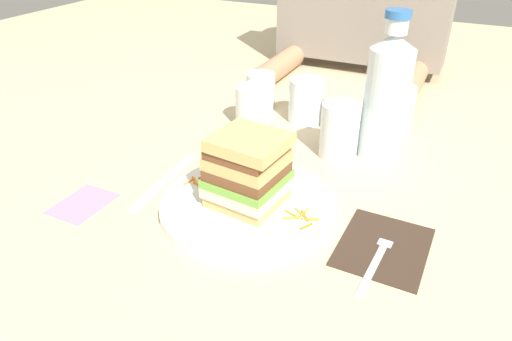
{
  "coord_description": "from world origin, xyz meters",
  "views": [
    {
      "loc": [
        0.28,
        -0.57,
        0.42
      ],
      "look_at": [
        0.01,
        0.0,
        0.05
      ],
      "focal_mm": 32.69,
      "sensor_mm": 36.0,
      "label": 1
    }
  ],
  "objects_px": {
    "juice_glass": "(339,134)",
    "main_plate": "(248,205)",
    "empty_tumbler_2": "(306,101)",
    "empty_tumbler_3": "(261,90)",
    "empty_tumbler_0": "(397,110)",
    "napkin_pink": "(83,203)",
    "sandwich": "(248,170)",
    "empty_tumbler_1": "(253,106)",
    "water_bottle": "(386,95)",
    "knife": "(162,183)",
    "napkin_dark": "(384,246)",
    "fork": "(379,254)"
  },
  "relations": [
    {
      "from": "napkin_pink",
      "to": "main_plate",
      "type": "bearing_deg",
      "value": 23.03
    },
    {
      "from": "knife",
      "to": "water_bottle",
      "type": "height_order",
      "value": "water_bottle"
    },
    {
      "from": "main_plate",
      "to": "empty_tumbler_3",
      "type": "bearing_deg",
      "value": 112.35
    },
    {
      "from": "main_plate",
      "to": "empty_tumbler_0",
      "type": "relative_size",
      "value": 2.79
    },
    {
      "from": "empty_tumbler_3",
      "to": "juice_glass",
      "type": "bearing_deg",
      "value": -33.86
    },
    {
      "from": "sandwich",
      "to": "empty_tumbler_3",
      "type": "relative_size",
      "value": 1.5
    },
    {
      "from": "sandwich",
      "to": "juice_glass",
      "type": "relative_size",
      "value": 1.15
    },
    {
      "from": "napkin_dark",
      "to": "empty_tumbler_1",
      "type": "bearing_deg",
      "value": 139.98
    },
    {
      "from": "sandwich",
      "to": "napkin_pink",
      "type": "xyz_separation_m",
      "value": [
        -0.25,
        -0.1,
        -0.07
      ]
    },
    {
      "from": "empty_tumbler_0",
      "to": "napkin_pink",
      "type": "xyz_separation_m",
      "value": [
        -0.4,
        -0.49,
        -0.05
      ]
    },
    {
      "from": "knife",
      "to": "empty_tumbler_2",
      "type": "height_order",
      "value": "empty_tumbler_2"
    },
    {
      "from": "water_bottle",
      "to": "empty_tumbler_0",
      "type": "relative_size",
      "value": 2.69
    },
    {
      "from": "sandwich",
      "to": "empty_tumbler_1",
      "type": "xyz_separation_m",
      "value": [
        -0.13,
        0.29,
        -0.03
      ]
    },
    {
      "from": "sandwich",
      "to": "fork",
      "type": "bearing_deg",
      "value": -6.8
    },
    {
      "from": "empty_tumbler_1",
      "to": "empty_tumbler_3",
      "type": "relative_size",
      "value": 1.1
    },
    {
      "from": "empty_tumbler_3",
      "to": "empty_tumbler_2",
      "type": "bearing_deg",
      "value": -14.74
    },
    {
      "from": "empty_tumbler_1",
      "to": "empty_tumbler_3",
      "type": "height_order",
      "value": "empty_tumbler_1"
    },
    {
      "from": "main_plate",
      "to": "juice_glass",
      "type": "height_order",
      "value": "juice_glass"
    },
    {
      "from": "water_bottle",
      "to": "empty_tumbler_0",
      "type": "xyz_separation_m",
      "value": [
        0.01,
        0.11,
        -0.07
      ]
    },
    {
      "from": "fork",
      "to": "juice_glass",
      "type": "relative_size",
      "value": 1.6
    },
    {
      "from": "sandwich",
      "to": "empty_tumbler_1",
      "type": "height_order",
      "value": "sandwich"
    },
    {
      "from": "sandwich",
      "to": "napkin_dark",
      "type": "xyz_separation_m",
      "value": [
        0.22,
        -0.0,
        -0.07
      ]
    },
    {
      "from": "empty_tumbler_2",
      "to": "empty_tumbler_3",
      "type": "distance_m",
      "value": 0.13
    },
    {
      "from": "empty_tumbler_1",
      "to": "knife",
      "type": "bearing_deg",
      "value": -97.52
    },
    {
      "from": "main_plate",
      "to": "napkin_dark",
      "type": "bearing_deg",
      "value": -0.91
    },
    {
      "from": "empty_tumbler_1",
      "to": "water_bottle",
      "type": "bearing_deg",
      "value": -3.17
    },
    {
      "from": "fork",
      "to": "water_bottle",
      "type": "relative_size",
      "value": 0.62
    },
    {
      "from": "napkin_dark",
      "to": "empty_tumbler_0",
      "type": "height_order",
      "value": "empty_tumbler_0"
    },
    {
      "from": "empty_tumbler_3",
      "to": "water_bottle",
      "type": "bearing_deg",
      "value": -21.47
    },
    {
      "from": "sandwich",
      "to": "water_bottle",
      "type": "height_order",
      "value": "water_bottle"
    },
    {
      "from": "knife",
      "to": "empty_tumbler_3",
      "type": "height_order",
      "value": "empty_tumbler_3"
    },
    {
      "from": "sandwich",
      "to": "empty_tumbler_0",
      "type": "relative_size",
      "value": 1.2
    },
    {
      "from": "empty_tumbler_0",
      "to": "water_bottle",
      "type": "bearing_deg",
      "value": -94.15
    },
    {
      "from": "empty_tumbler_0",
      "to": "empty_tumbler_3",
      "type": "distance_m",
      "value": 0.31
    },
    {
      "from": "sandwich",
      "to": "napkin_pink",
      "type": "height_order",
      "value": "sandwich"
    },
    {
      "from": "water_bottle",
      "to": "empty_tumbler_2",
      "type": "xyz_separation_m",
      "value": [
        -0.18,
        0.09,
        -0.07
      ]
    },
    {
      "from": "fork",
      "to": "empty_tumbler_2",
      "type": "relative_size",
      "value": 1.76
    },
    {
      "from": "main_plate",
      "to": "napkin_pink",
      "type": "distance_m",
      "value": 0.27
    },
    {
      "from": "juice_glass",
      "to": "empty_tumbler_0",
      "type": "distance_m",
      "value": 0.17
    },
    {
      "from": "sandwich",
      "to": "juice_glass",
      "type": "distance_m",
      "value": 0.25
    },
    {
      "from": "fork",
      "to": "empty_tumbler_2",
      "type": "bearing_deg",
      "value": 123.06
    },
    {
      "from": "fork",
      "to": "empty_tumbler_0",
      "type": "xyz_separation_m",
      "value": [
        -0.06,
        0.41,
        0.05
      ]
    },
    {
      "from": "juice_glass",
      "to": "main_plate",
      "type": "bearing_deg",
      "value": -108.03
    },
    {
      "from": "sandwich",
      "to": "water_bottle",
      "type": "distance_m",
      "value": 0.31
    },
    {
      "from": "water_bottle",
      "to": "empty_tumbler_3",
      "type": "relative_size",
      "value": 3.35
    },
    {
      "from": "empty_tumbler_0",
      "to": "empty_tumbler_2",
      "type": "relative_size",
      "value": 1.05
    },
    {
      "from": "juice_glass",
      "to": "water_bottle",
      "type": "bearing_deg",
      "value": 28.9
    },
    {
      "from": "napkin_dark",
      "to": "empty_tumbler_3",
      "type": "bearing_deg",
      "value": 133.65
    },
    {
      "from": "fork",
      "to": "knife",
      "type": "height_order",
      "value": "fork"
    },
    {
      "from": "fork",
      "to": "water_bottle",
      "type": "xyz_separation_m",
      "value": [
        -0.07,
        0.3,
        0.12
      ]
    }
  ]
}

